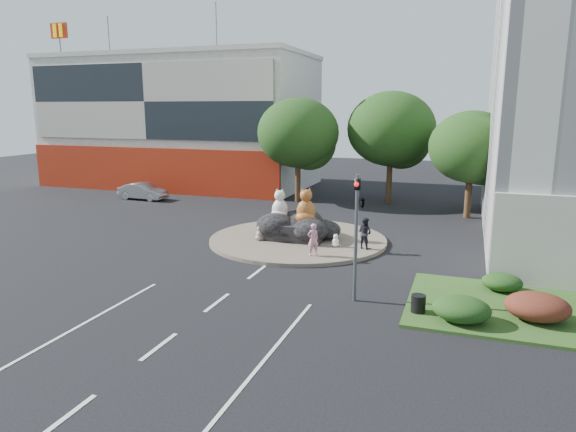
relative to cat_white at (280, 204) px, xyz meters
name	(u,v)px	position (x,y,z in m)	size (l,w,h in m)	color
ground	(217,303)	(1.18, -10.24, -2.02)	(120.00, 120.00, 0.00)	black
roundabout_island	(298,240)	(1.18, -0.24, -1.92)	(10.00, 10.00, 0.20)	brown
rock_plinth	(298,230)	(1.18, -0.24, -1.37)	(3.20, 2.60, 0.90)	black
shophouse_block	(182,121)	(-16.83, 17.67, 4.17)	(25.20, 12.30, 17.40)	silver
grass_verge	(548,313)	(13.18, -7.24, -1.96)	(10.00, 6.00, 0.12)	#214316
tree_left	(299,136)	(-2.75, 11.82, 3.23)	(6.46, 6.46, 8.27)	#382314
tree_mid	(392,133)	(4.25, 13.82, 3.54)	(6.84, 6.84, 8.76)	#382314
tree_right	(473,151)	(10.25, 9.82, 2.61)	(5.70, 5.70, 7.30)	#382314
hedge_near_green	(462,309)	(10.18, -9.24, -1.45)	(2.00, 1.60, 0.90)	#163611
hedge_red	(537,307)	(12.68, -8.24, -1.40)	(2.20, 1.76, 0.99)	#461D12
hedge_back_green	(502,282)	(11.68, -5.44, -1.54)	(1.60, 1.28, 0.72)	#163611
traffic_light	(359,211)	(6.27, -8.24, 1.60)	(0.44, 1.24, 5.00)	#595B60
street_lamp	(564,176)	(13.99, -2.24, 2.53)	(2.34, 0.22, 8.06)	#595B60
cat_white	(280,204)	(0.00, 0.00, 0.00)	(1.10, 0.96, 1.84)	beige
cat_tabby	(306,205)	(1.65, -0.25, 0.09)	(1.21, 1.05, 2.02)	#AC4923
kitten_calico	(259,233)	(-0.70, -1.42, -1.40)	(0.50, 0.43, 0.83)	beige
kitten_white	(336,240)	(3.66, -1.37, -1.46)	(0.43, 0.38, 0.72)	white
pedestrian_pink	(313,240)	(3.01, -3.37, -1.00)	(0.60, 0.39, 1.65)	#C27D8E
pedestrian_dark	(365,233)	(5.18, -1.18, -0.99)	(0.81, 0.63, 1.66)	black
parked_car	(143,191)	(-15.24, 8.44, -1.34)	(1.45, 4.16, 1.37)	#A0A2A7
litter_bin	(418,303)	(8.68, -8.87, -1.58)	(0.53, 0.53, 0.64)	black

